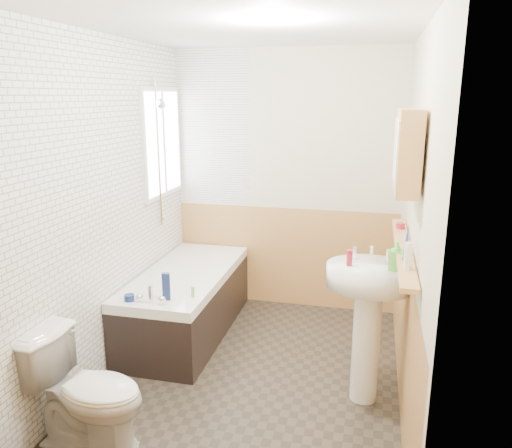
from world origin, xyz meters
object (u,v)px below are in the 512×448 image
object	(u,v)px
pine_shelf	(403,249)
medicine_cabinet	(408,151)
sink	(368,305)
bathtub	(187,301)
toilet	(87,393)

from	to	relation	value
pine_shelf	medicine_cabinet	xyz separation A→B (m)	(-0.03, -0.15, 0.65)
sink	medicine_cabinet	distance (m)	1.06
bathtub	toilet	size ratio (longest dim) A/B	2.22
toilet	medicine_cabinet	world-z (taller)	medicine_cabinet
pine_shelf	medicine_cabinet	size ratio (longest dim) A/B	2.78
toilet	sink	distance (m)	1.86
bathtub	pine_shelf	bearing A→B (deg)	-19.05
toilet	sink	world-z (taller)	sink
toilet	medicine_cabinet	distance (m)	2.39
toilet	sink	xyz separation A→B (m)	(1.60, 0.88, 0.35)
bathtub	pine_shelf	xyz separation A→B (m)	(1.77, -0.61, 0.80)
sink	medicine_cabinet	size ratio (longest dim) A/B	2.03
toilet	pine_shelf	size ratio (longest dim) A/B	0.48
toilet	pine_shelf	world-z (taller)	pine_shelf
pine_shelf	toilet	bearing A→B (deg)	-152.29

